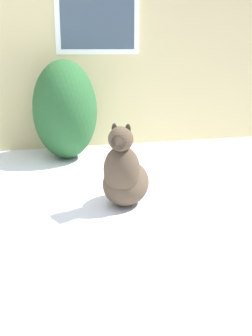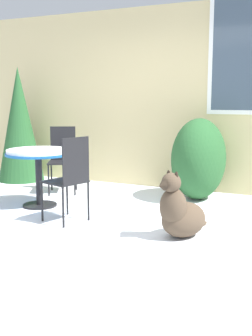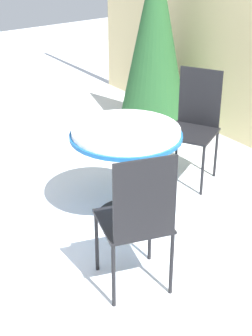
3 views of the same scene
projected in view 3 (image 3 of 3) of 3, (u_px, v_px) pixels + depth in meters
ground_plane at (182, 323)px, 2.99m from camera, size 16.00×16.00×0.00m
evergreen_bush at (155, 40)px, 5.27m from camera, size 0.77×0.77×1.89m
patio_table at (126, 144)px, 3.75m from camera, size 0.82×0.82×0.74m
patio_chair_near_table at (194, 122)px, 4.37m from camera, size 0.55×0.55×0.96m
patio_chair_far_side at (138, 218)px, 3.02m from camera, size 0.51×0.51×0.96m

